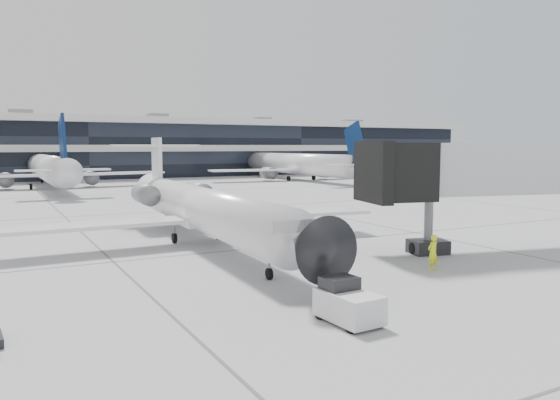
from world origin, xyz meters
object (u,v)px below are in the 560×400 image
regional_jet (202,207)px  jet_bridge (540,169)px  baggage_tug (347,303)px  ramp_worker (433,252)px

regional_jet → jet_bridge: (16.82, -10.16, 2.33)m
jet_bridge → baggage_tug: (-17.57, -6.01, -3.90)m
jet_bridge → baggage_tug: size_ratio=8.16×
ramp_worker → baggage_tug: (-8.02, -4.43, -0.20)m
regional_jet → baggage_tug: regional_jet is taller
jet_bridge → baggage_tug: jet_bridge is taller
regional_jet → jet_bridge: size_ratio=1.46×
regional_jet → ramp_worker: (7.27, -11.74, -1.38)m
ramp_worker → baggage_tug: 9.16m
regional_jet → jet_bridge: 19.79m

